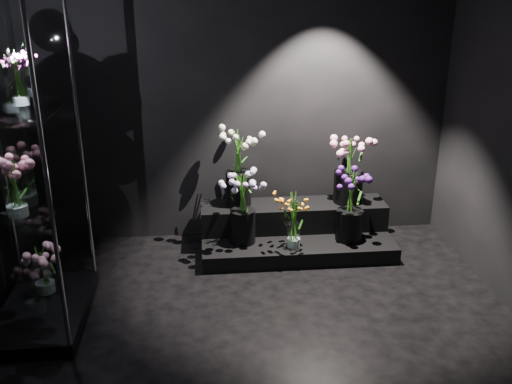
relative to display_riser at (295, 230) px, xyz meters
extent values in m
plane|color=black|center=(-0.48, -1.64, -0.17)|extent=(4.00, 4.00, 0.00)
plane|color=black|center=(-0.48, 0.36, 1.23)|extent=(4.00, 0.00, 4.00)
plane|color=black|center=(-0.48, -3.64, 1.23)|extent=(4.00, 0.00, 4.00)
cube|color=black|center=(0.00, -0.09, -0.09)|extent=(1.80, 0.80, 0.15)
cube|color=black|center=(0.00, 0.11, 0.11)|extent=(1.80, 0.40, 0.25)
cube|color=black|center=(-2.13, -1.06, -0.11)|extent=(0.65, 1.09, 0.11)
cube|color=white|center=(-2.13, -1.06, 0.76)|extent=(0.59, 1.03, 0.01)
cube|color=white|center=(-2.13, -1.06, 1.46)|extent=(0.59, 1.03, 0.01)
cylinder|color=white|center=(-0.07, -0.33, 0.10)|extent=(0.13, 0.13, 0.24)
cylinder|color=black|center=(-0.52, -0.18, 0.14)|extent=(0.23, 0.23, 0.32)
cylinder|color=black|center=(0.48, -0.22, 0.13)|extent=(0.25, 0.25, 0.29)
cylinder|color=black|center=(-0.53, 0.14, 0.40)|extent=(0.24, 0.24, 0.34)
cylinder|color=black|center=(0.53, 0.11, 0.39)|extent=(0.28, 0.28, 0.31)
cylinder|color=white|center=(-2.14, -1.23, 0.88)|extent=(0.15, 0.15, 0.23)
cylinder|color=white|center=(-2.11, -0.93, 1.56)|extent=(0.12, 0.12, 0.18)
cylinder|color=white|center=(-2.15, -0.85, 0.07)|extent=(0.16, 0.16, 0.25)
camera|label=1|loc=(-0.87, -4.98, 2.31)|focal=40.00mm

